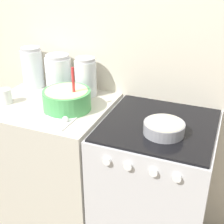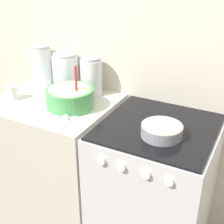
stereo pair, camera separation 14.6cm
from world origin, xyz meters
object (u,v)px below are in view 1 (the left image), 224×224
(stove, at_px, (154,190))
(mixing_bowl, at_px, (67,99))
(storage_jar_right, at_px, (86,79))
(storage_jar_left, at_px, (33,70))
(storage_jar_middle, at_px, (59,76))
(tin_can, at_px, (6,96))
(baking_pan, at_px, (164,128))

(stove, xyz_separation_m, mixing_bowl, (-0.55, -0.02, 0.53))
(stove, relative_size, storage_jar_right, 3.73)
(storage_jar_left, xyz_separation_m, storage_jar_middle, (0.20, 0.00, -0.01))
(mixing_bowl, distance_m, storage_jar_middle, 0.30)
(stove, height_order, tin_can, tin_can)
(storage_jar_left, distance_m, storage_jar_middle, 0.20)
(mixing_bowl, height_order, storage_jar_right, mixing_bowl)
(mixing_bowl, distance_m, tin_can, 0.39)
(stove, xyz_separation_m, baking_pan, (0.05, -0.09, 0.49))
(mixing_bowl, bearing_deg, tin_can, -170.19)
(stove, distance_m, storage_jar_middle, 0.95)
(stove, relative_size, mixing_bowl, 3.30)
(stove, height_order, baking_pan, baking_pan)
(storage_jar_left, distance_m, tin_can, 0.31)
(baking_pan, bearing_deg, mixing_bowl, 173.47)
(storage_jar_right, xyz_separation_m, tin_can, (-0.40, -0.30, -0.06))
(mixing_bowl, xyz_separation_m, storage_jar_middle, (-0.19, 0.23, 0.04))
(storage_jar_middle, xyz_separation_m, storage_jar_right, (0.20, 0.00, 0.00))
(stove, height_order, storage_jar_left, storage_jar_left)
(mixing_bowl, distance_m, baking_pan, 0.60)
(storage_jar_left, relative_size, tin_can, 3.00)
(baking_pan, relative_size, storage_jar_middle, 0.86)
(stove, bearing_deg, tin_can, -174.41)
(baking_pan, bearing_deg, tin_can, 179.96)
(storage_jar_middle, relative_size, storage_jar_right, 0.99)
(mixing_bowl, relative_size, tin_can, 3.08)
(baking_pan, bearing_deg, stove, 117.24)
(mixing_bowl, height_order, tin_can, mixing_bowl)
(storage_jar_left, xyz_separation_m, storage_jar_right, (0.40, 0.00, -0.01))
(baking_pan, xyz_separation_m, storage_jar_right, (-0.58, 0.30, 0.07))
(tin_can, bearing_deg, storage_jar_right, 36.92)
(storage_jar_right, bearing_deg, baking_pan, -27.14)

